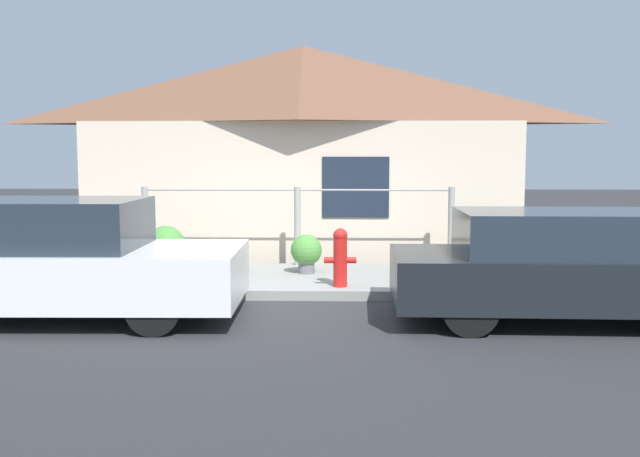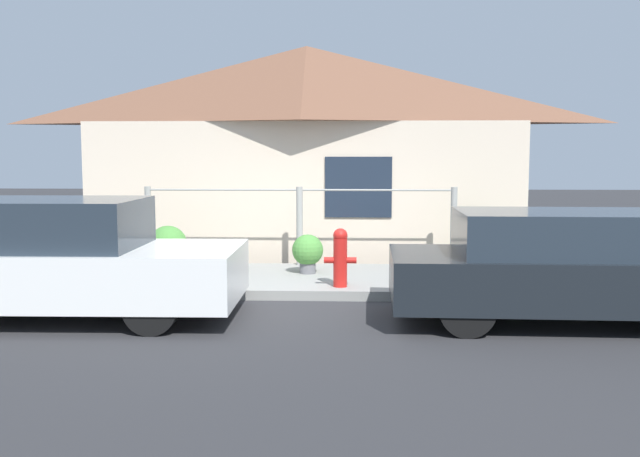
{
  "view_description": "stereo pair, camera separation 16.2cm",
  "coord_description": "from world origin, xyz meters",
  "px_view_note": "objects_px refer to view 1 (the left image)",
  "views": [
    {
      "loc": [
        0.66,
        -8.92,
        1.85
      ],
      "look_at": [
        0.41,
        0.3,
        0.9
      ],
      "focal_mm": 40.0,
      "sensor_mm": 36.0,
      "label": 1
    },
    {
      "loc": [
        0.83,
        -8.91,
        1.85
      ],
      "look_at": [
        0.41,
        0.3,
        0.9
      ],
      "focal_mm": 40.0,
      "sensor_mm": 36.0,
      "label": 2
    }
  ],
  "objects_px": {
    "fire_hydrant": "(340,256)",
    "car_right": "(570,267)",
    "car_left": "(47,260)",
    "potted_plant_corner": "(476,244)",
    "potted_plant_near_hydrant": "(306,252)",
    "potted_plant_by_fence": "(166,246)"
  },
  "relations": [
    {
      "from": "car_left",
      "to": "potted_plant_near_hydrant",
      "type": "xyz_separation_m",
      "value": [
        2.81,
        2.44,
        -0.22
      ]
    },
    {
      "from": "fire_hydrant",
      "to": "potted_plant_by_fence",
      "type": "bearing_deg",
      "value": 154.44
    },
    {
      "from": "car_right",
      "to": "potted_plant_by_fence",
      "type": "bearing_deg",
      "value": 154.24
    },
    {
      "from": "car_left",
      "to": "potted_plant_near_hydrant",
      "type": "bearing_deg",
      "value": 39.85
    },
    {
      "from": "potted_plant_by_fence",
      "to": "car_left",
      "type": "bearing_deg",
      "value": -104.77
    },
    {
      "from": "potted_plant_by_fence",
      "to": "potted_plant_corner",
      "type": "height_order",
      "value": "potted_plant_by_fence"
    },
    {
      "from": "car_left",
      "to": "car_right",
      "type": "height_order",
      "value": "car_left"
    },
    {
      "from": "car_left",
      "to": "potted_plant_by_fence",
      "type": "height_order",
      "value": "car_left"
    },
    {
      "from": "car_right",
      "to": "car_left",
      "type": "bearing_deg",
      "value": -178.62
    },
    {
      "from": "car_left",
      "to": "car_right",
      "type": "xyz_separation_m",
      "value": [
        5.84,
        0.0,
        -0.05
      ]
    },
    {
      "from": "car_left",
      "to": "potted_plant_by_fence",
      "type": "distance_m",
      "value": 2.73
    },
    {
      "from": "car_right",
      "to": "potted_plant_by_fence",
      "type": "height_order",
      "value": "car_right"
    },
    {
      "from": "potted_plant_near_hydrant",
      "to": "potted_plant_by_fence",
      "type": "distance_m",
      "value": 2.13
    },
    {
      "from": "car_left",
      "to": "potted_plant_corner",
      "type": "distance_m",
      "value": 6.24
    },
    {
      "from": "car_left",
      "to": "car_right",
      "type": "bearing_deg",
      "value": -1.09
    },
    {
      "from": "car_right",
      "to": "fire_hydrant",
      "type": "relative_size",
      "value": 5.2
    },
    {
      "from": "fire_hydrant",
      "to": "car_left",
      "type": "bearing_deg",
      "value": -157.22
    },
    {
      "from": "car_left",
      "to": "car_right",
      "type": "relative_size",
      "value": 1.07
    },
    {
      "from": "car_left",
      "to": "potted_plant_near_hydrant",
      "type": "height_order",
      "value": "car_left"
    },
    {
      "from": "potted_plant_near_hydrant",
      "to": "potted_plant_by_fence",
      "type": "xyz_separation_m",
      "value": [
        -2.12,
        0.2,
        0.05
      ]
    },
    {
      "from": "car_right",
      "to": "potted_plant_by_fence",
      "type": "relative_size",
      "value": 5.98
    },
    {
      "from": "fire_hydrant",
      "to": "car_right",
      "type": "bearing_deg",
      "value": -28.66
    }
  ]
}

